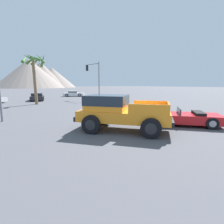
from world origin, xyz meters
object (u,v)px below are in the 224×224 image
at_px(parked_car_dark, 37,97).
at_px(parked_car_white, 74,94).
at_px(orange_pickup_truck, 117,110).
at_px(traffic_light_main, 94,74).
at_px(palm_tree_short, 34,66).
at_px(red_convertible_car, 186,118).

bearing_deg(parked_car_dark, parked_car_white, 48.00).
bearing_deg(parked_car_white, orange_pickup_truck, 14.07).
height_order(parked_car_white, traffic_light_main, traffic_light_main).
bearing_deg(palm_tree_short, parked_car_white, 42.52).
bearing_deg(traffic_light_main, parked_car_dark, 56.92).
bearing_deg(orange_pickup_truck, parked_car_dark, 49.03).
bearing_deg(traffic_light_main, parked_car_white, -8.63).
relative_size(parked_car_dark, palm_tree_short, 0.76).
bearing_deg(parked_car_white, red_convertible_car, 23.12).
xyz_separation_m(red_convertible_car, parked_car_white, (7.57, 27.81, 0.12)).
xyz_separation_m(orange_pickup_truck, parked_car_white, (11.67, 25.88, -0.54)).
distance_m(parked_car_white, traffic_light_main, 10.06).
distance_m(red_convertible_car, parked_car_white, 28.82).
bearing_deg(red_convertible_car, palm_tree_short, 64.78).
relative_size(parked_car_dark, parked_car_white, 1.09).
height_order(red_convertible_car, parked_car_white, parked_car_white).
height_order(red_convertible_car, palm_tree_short, palm_tree_short).
bearing_deg(palm_tree_short, orange_pickup_truck, -93.33).
bearing_deg(traffic_light_main, palm_tree_short, 93.42).
height_order(parked_car_dark, parked_car_white, parked_car_dark).
bearing_deg(orange_pickup_truck, palm_tree_short, 53.14).
relative_size(red_convertible_car, palm_tree_short, 0.69).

